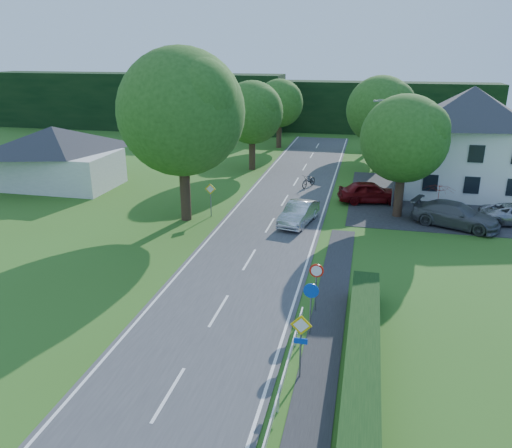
% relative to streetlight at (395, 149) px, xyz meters
% --- Properties ---
extents(road, '(7.00, 80.00, 0.04)m').
position_rel_streetlight_xyz_m(road, '(-8.06, -10.00, -4.44)').
color(road, '#3C3C3E').
rests_on(road, ground).
extents(parking_pad, '(14.00, 16.00, 0.04)m').
position_rel_streetlight_xyz_m(parking_pad, '(3.94, 3.00, -4.44)').
color(parking_pad, '#242426').
rests_on(parking_pad, ground).
extents(line_edge_left, '(0.12, 80.00, 0.01)m').
position_rel_streetlight_xyz_m(line_edge_left, '(-11.31, -10.00, -4.42)').
color(line_edge_left, white).
rests_on(line_edge_left, road).
extents(line_edge_right, '(0.12, 80.00, 0.01)m').
position_rel_streetlight_xyz_m(line_edge_right, '(-4.81, -10.00, -4.42)').
color(line_edge_right, white).
rests_on(line_edge_right, road).
extents(line_centre, '(0.12, 80.00, 0.01)m').
position_rel_streetlight_xyz_m(line_centre, '(-8.06, -10.00, -4.42)').
color(line_centre, white).
rests_on(line_centre, road).
extents(tree_main, '(9.40, 9.40, 11.64)m').
position_rel_streetlight_xyz_m(tree_main, '(-14.06, -6.00, 1.36)').
color(tree_main, '#254D17').
rests_on(tree_main, ground).
extents(tree_left_far, '(7.00, 7.00, 8.58)m').
position_rel_streetlight_xyz_m(tree_left_far, '(-13.06, 10.00, -0.17)').
color(tree_left_far, '#254D17').
rests_on(tree_left_far, ground).
extents(tree_right_far, '(7.40, 7.40, 9.09)m').
position_rel_streetlight_xyz_m(tree_right_far, '(-1.06, 12.00, 0.08)').
color(tree_right_far, '#254D17').
rests_on(tree_right_far, ground).
extents(tree_left_back, '(6.60, 6.60, 8.07)m').
position_rel_streetlight_xyz_m(tree_left_back, '(-12.56, 22.00, -0.43)').
color(tree_left_back, '#254D17').
rests_on(tree_left_back, ground).
extents(tree_right_back, '(6.20, 6.20, 7.56)m').
position_rel_streetlight_xyz_m(tree_right_back, '(-2.06, 20.00, -0.68)').
color(tree_right_back, '#254D17').
rests_on(tree_right_back, ground).
extents(tree_right_mid, '(7.00, 7.00, 8.58)m').
position_rel_streetlight_xyz_m(tree_right_mid, '(0.44, -2.00, -0.17)').
color(tree_right_mid, '#254D17').
rests_on(tree_right_mid, ground).
extents(treeline_left, '(44.00, 6.00, 8.00)m').
position_rel_streetlight_xyz_m(treeline_left, '(-36.06, 32.00, -0.46)').
color(treeline_left, black).
rests_on(treeline_left, ground).
extents(treeline_right, '(30.00, 5.00, 7.00)m').
position_rel_streetlight_xyz_m(treeline_right, '(-0.06, 36.00, -0.96)').
color(treeline_right, black).
rests_on(treeline_right, ground).
extents(bungalow_left, '(11.00, 6.50, 5.20)m').
position_rel_streetlight_xyz_m(bungalow_left, '(-28.06, 0.00, -1.75)').
color(bungalow_left, beige).
rests_on(bungalow_left, ground).
extents(house_white, '(10.60, 8.40, 8.60)m').
position_rel_streetlight_xyz_m(house_white, '(5.94, 6.00, -0.06)').
color(house_white, white).
rests_on(house_white, ground).
extents(streetlight, '(2.03, 0.18, 8.00)m').
position_rel_streetlight_xyz_m(streetlight, '(0.00, 0.00, 0.00)').
color(streetlight, slate).
rests_on(streetlight, ground).
extents(sign_priority_right, '(0.78, 0.09, 2.59)m').
position_rel_streetlight_xyz_m(sign_priority_right, '(-3.76, -22.02, -2.67)').
color(sign_priority_right, slate).
rests_on(sign_priority_right, ground).
extents(sign_roundabout, '(0.64, 0.08, 2.37)m').
position_rel_streetlight_xyz_m(sign_roundabout, '(-3.76, -19.02, -2.79)').
color(sign_roundabout, slate).
rests_on(sign_roundabout, ground).
extents(sign_speed_limit, '(0.64, 0.11, 2.37)m').
position_rel_streetlight_xyz_m(sign_speed_limit, '(-3.76, -17.03, -2.70)').
color(sign_speed_limit, slate).
rests_on(sign_speed_limit, ground).
extents(sign_priority_left, '(0.78, 0.09, 2.44)m').
position_rel_streetlight_xyz_m(sign_priority_left, '(-12.56, -5.02, -2.75)').
color(sign_priority_left, slate).
rests_on(sign_priority_left, ground).
extents(moving_car, '(2.44, 4.78, 1.50)m').
position_rel_streetlight_xyz_m(moving_car, '(-6.22, -5.23, -3.67)').
color(moving_car, silver).
rests_on(moving_car, road).
extents(motorcycle, '(1.49, 2.25, 1.12)m').
position_rel_streetlight_xyz_m(motorcycle, '(-6.73, 4.45, -3.86)').
color(motorcycle, black).
rests_on(motorcycle, road).
extents(parked_car_red, '(5.16, 2.93, 1.66)m').
position_rel_streetlight_xyz_m(parked_car_red, '(-1.54, 0.94, -3.60)').
color(parked_car_red, maroon).
rests_on(parked_car_red, parking_pad).
extents(parked_car_grey, '(6.11, 4.30, 1.64)m').
position_rel_streetlight_xyz_m(parked_car_grey, '(4.10, -3.50, -3.60)').
color(parked_car_grey, '#4F5054').
rests_on(parked_car_grey, parking_pad).
extents(parasol, '(2.67, 2.71, 2.04)m').
position_rel_streetlight_xyz_m(parasol, '(3.32, -0.36, -3.40)').
color(parasol, '#B42A0E').
rests_on(parasol, parking_pad).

